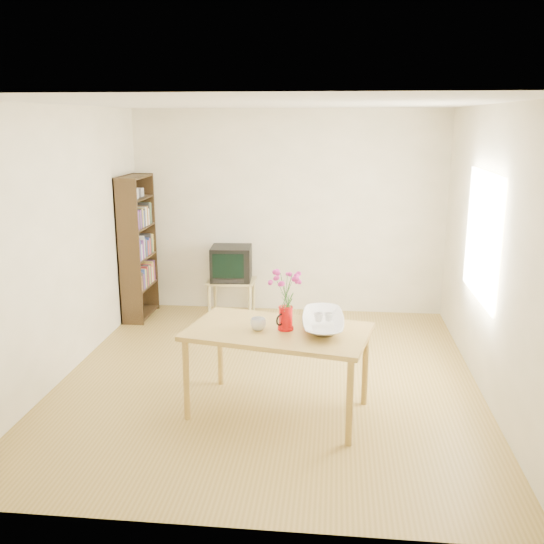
# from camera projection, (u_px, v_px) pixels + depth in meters

# --- Properties ---
(room) EXTENTS (4.50, 4.50, 4.50)m
(room) POSITION_uv_depth(u_px,v_px,m) (272.00, 248.00, 5.61)
(room) COLOR olive
(room) RESTS_ON ground
(table) EXTENTS (1.64, 1.14, 0.75)m
(table) POSITION_uv_depth(u_px,v_px,m) (278.00, 338.00, 5.10)
(table) COLOR #A37E37
(table) RESTS_ON ground
(tv_stand) EXTENTS (0.60, 0.45, 0.46)m
(tv_stand) POSITION_uv_depth(u_px,v_px,m) (232.00, 285.00, 7.80)
(tv_stand) COLOR tan
(tv_stand) RESTS_ON ground
(bookshelf) EXTENTS (0.28, 0.70, 1.80)m
(bookshelf) POSITION_uv_depth(u_px,v_px,m) (138.00, 253.00, 7.60)
(bookshelf) COLOR black
(bookshelf) RESTS_ON ground
(pitcher) EXTENTS (0.14, 0.19, 0.20)m
(pitcher) POSITION_uv_depth(u_px,v_px,m) (286.00, 319.00, 5.06)
(pitcher) COLOR red
(pitcher) RESTS_ON table
(flowers) EXTENTS (0.23, 0.23, 0.33)m
(flowers) POSITION_uv_depth(u_px,v_px,m) (286.00, 289.00, 5.00)
(flowers) COLOR #DD34A1
(flowers) RESTS_ON pitcher
(mug) EXTENTS (0.17, 0.17, 0.10)m
(mug) POSITION_uv_depth(u_px,v_px,m) (258.00, 324.00, 5.05)
(mug) COLOR white
(mug) RESTS_ON table
(bowl) EXTENTS (0.55, 0.55, 0.50)m
(bowl) POSITION_uv_depth(u_px,v_px,m) (324.00, 299.00, 5.09)
(bowl) COLOR white
(bowl) RESTS_ON table
(teacup_a) EXTENTS (0.10, 0.10, 0.06)m
(teacup_a) POSITION_uv_depth(u_px,v_px,m) (319.00, 304.00, 5.11)
(teacup_a) COLOR white
(teacup_a) RESTS_ON bowl
(teacup_b) EXTENTS (0.07, 0.07, 0.06)m
(teacup_b) POSITION_uv_depth(u_px,v_px,m) (329.00, 304.00, 5.12)
(teacup_b) COLOR white
(teacup_b) RESTS_ON bowl
(television) EXTENTS (0.53, 0.50, 0.44)m
(television) POSITION_uv_depth(u_px,v_px,m) (231.00, 263.00, 7.75)
(television) COLOR black
(television) RESTS_ON tv_stand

